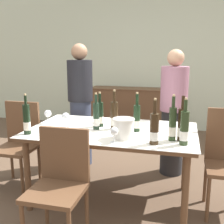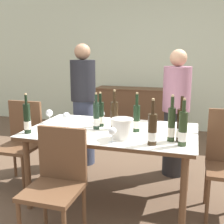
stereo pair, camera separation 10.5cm
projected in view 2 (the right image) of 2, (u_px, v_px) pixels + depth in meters
ground_plane at (112, 199)px, 2.96m from camera, size 12.00×12.00×0.00m
back_wall at (156, 58)px, 5.49m from camera, size 8.00×0.10×2.80m
sideboard_cabinet at (132, 109)px, 5.54m from camera, size 1.41×0.46×0.83m
dining_table at (112, 136)px, 2.82m from camera, size 1.65×1.00×0.76m
ice_bucket at (122, 128)px, 2.50m from camera, size 0.20×0.20×0.18m
wine_bottle_0 at (96, 116)px, 2.80m from camera, size 0.06×0.06×0.37m
wine_bottle_1 at (171, 125)px, 2.42m from camera, size 0.06×0.06×0.41m
wine_bottle_2 at (152, 130)px, 2.32m from camera, size 0.08×0.08×0.39m
wine_bottle_3 at (114, 116)px, 2.80m from camera, size 0.08×0.08×0.40m
wine_bottle_4 at (183, 130)px, 2.30m from camera, size 0.07×0.07×0.40m
wine_bottle_5 at (100, 115)px, 2.91m from camera, size 0.08×0.08×0.36m
wine_bottle_6 at (27, 119)px, 2.66m from camera, size 0.07×0.07×0.38m
wine_bottle_7 at (137, 119)px, 2.71m from camera, size 0.07×0.07×0.39m
wine_bottle_8 at (181, 126)px, 2.41m from camera, size 0.07×0.07×0.40m
wine_glass_0 at (112, 132)px, 2.37m from camera, size 0.07×0.07×0.14m
wine_glass_1 at (66, 117)px, 2.90m from camera, size 0.08×0.08×0.15m
wine_glass_2 at (101, 114)px, 3.08m from camera, size 0.08×0.08×0.14m
wine_glass_3 at (49, 113)px, 3.06m from camera, size 0.08×0.08×0.15m
chair_left_end at (22, 138)px, 3.25m from camera, size 0.42×0.42×0.96m
chair_near_front at (57, 178)px, 2.24m from camera, size 0.42×0.42×0.92m
person_host at (84, 105)px, 3.76m from camera, size 0.33×0.33×1.62m
person_guest_left at (176, 114)px, 3.42m from camera, size 0.33×0.33×1.55m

